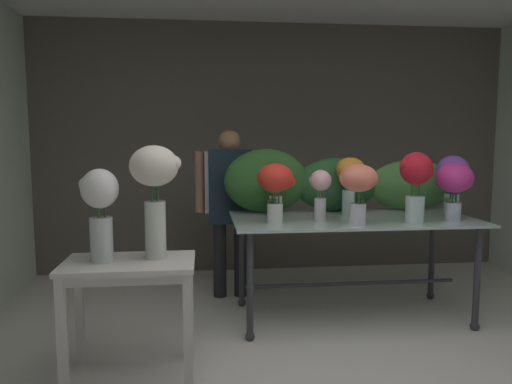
{
  "coord_description": "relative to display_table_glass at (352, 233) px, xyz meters",
  "views": [
    {
      "loc": [
        -0.79,
        -2.09,
        1.47
      ],
      "look_at": [
        -0.41,
        1.29,
        1.08
      ],
      "focal_mm": 34.04,
      "sensor_mm": 36.0,
      "label": 1
    }
  ],
  "objects": [
    {
      "name": "vase_crimson_dahlias",
      "position": [
        0.39,
        -0.29,
        0.44
      ],
      "size": [
        0.28,
        0.24,
        0.53
      ],
      "color": "silver",
      "rests_on": "display_table_glass"
    },
    {
      "name": "vase_coral_anemones",
      "position": [
        -0.07,
        -0.32,
        0.42
      ],
      "size": [
        0.28,
        0.28,
        0.45
      ],
      "color": "silver",
      "rests_on": "display_table_glass"
    },
    {
      "name": "vase_sunset_stock",
      "position": [
        0.01,
        0.12,
        0.42
      ],
      "size": [
        0.24,
        0.24,
        0.48
      ],
      "color": "silver",
      "rests_on": "display_table_glass"
    },
    {
      "name": "display_table_glass",
      "position": [
        0.0,
        0.0,
        0.0
      ],
      "size": [
        1.93,
        0.93,
        0.83
      ],
      "color": "#AFCAC0",
      "rests_on": "ground"
    },
    {
      "name": "ground_plane",
      "position": [
        -0.41,
        -0.02,
        -0.7
      ],
      "size": [
        7.13,
        7.13,
        0.0
      ],
      "primitive_type": "plane",
      "color": "silver"
    },
    {
      "name": "foliage_backdrop",
      "position": [
        -0.08,
        0.34,
        0.37
      ],
      "size": [
        2.05,
        0.27,
        0.54
      ],
      "color": "#2D6028",
      "rests_on": "display_table_glass"
    },
    {
      "name": "wall_back",
      "position": [
        -0.41,
        1.6,
        0.64
      ],
      "size": [
        5.25,
        0.12,
        2.68
      ],
      "primitive_type": "cube",
      "color": "#5B564C",
      "rests_on": "ground"
    },
    {
      "name": "vase_blush_peonies",
      "position": [
        -0.3,
        -0.11,
        0.36
      ],
      "size": [
        0.18,
        0.16,
        0.39
      ],
      "color": "silver",
      "rests_on": "display_table_glass"
    },
    {
      "name": "florist",
      "position": [
        -0.95,
        0.64,
        0.25
      ],
      "size": [
        0.63,
        0.24,
        1.54
      ],
      "color": "#232328",
      "rests_on": "ground"
    },
    {
      "name": "vase_white_roses_tall",
      "position": [
        -1.8,
        -0.82,
        0.35
      ],
      "size": [
        0.23,
        0.22,
        0.56
      ],
      "color": "silver",
      "rests_on": "side_table_white"
    },
    {
      "name": "vase_cream_lisianthus_tall",
      "position": [
        -1.48,
        -0.77,
        0.48
      ],
      "size": [
        0.31,
        0.29,
        0.69
      ],
      "color": "silver",
      "rests_on": "side_table_white"
    },
    {
      "name": "vase_violet_ranunculus",
      "position": [
        0.86,
        0.06,
        0.44
      ],
      "size": [
        0.29,
        0.27,
        0.49
      ],
      "color": "silver",
      "rests_on": "display_table_glass"
    },
    {
      "name": "vase_scarlet_lilies",
      "position": [
        -0.66,
        -0.2,
        0.42
      ],
      "size": [
        0.28,
        0.27,
        0.45
      ],
      "color": "silver",
      "rests_on": "display_table_glass"
    },
    {
      "name": "side_table_white",
      "position": [
        -1.64,
        -0.82,
        -0.08
      ],
      "size": [
        0.78,
        0.48,
        0.73
      ],
      "color": "silver",
      "rests_on": "ground"
    },
    {
      "name": "vase_magenta_hydrangea",
      "position": [
        0.73,
        -0.21,
        0.42
      ],
      "size": [
        0.28,
        0.28,
        0.44
      ],
      "color": "silver",
      "rests_on": "display_table_glass"
    },
    {
      "name": "vase_peach_snapdragons",
      "position": [
        -0.6,
        0.13,
        0.39
      ],
      "size": [
        0.22,
        0.2,
        0.43
      ],
      "color": "silver",
      "rests_on": "display_table_glass"
    }
  ]
}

